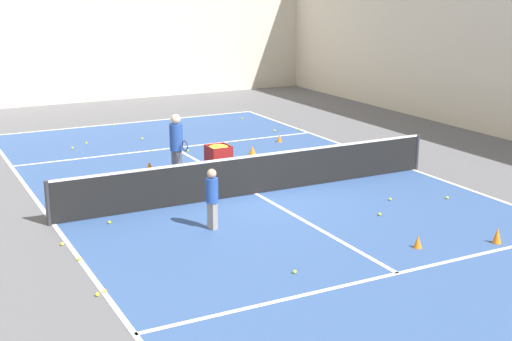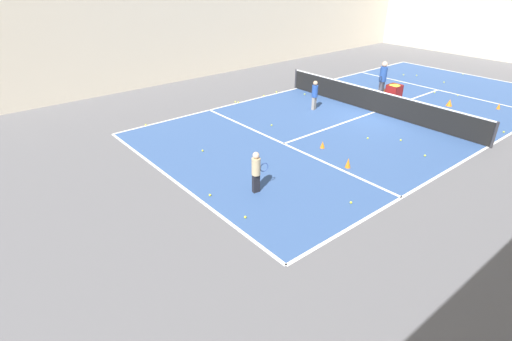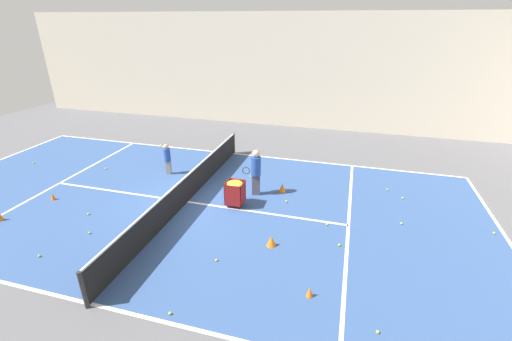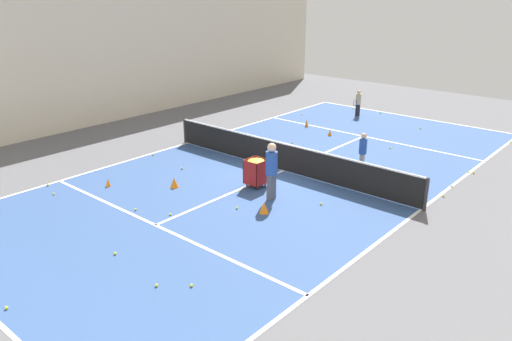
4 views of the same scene
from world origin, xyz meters
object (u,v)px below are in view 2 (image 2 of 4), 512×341
object	(u,v)px
training_cone_1	(383,88)
training_cone_0	(450,103)
ball_cart	(394,90)
tennis_net	(376,101)
child_midcourt	(315,93)
player_near_baseline	(256,169)
coach_at_net	(383,77)

from	to	relation	value
training_cone_1	training_cone_0	bearing A→B (deg)	6.49
ball_cart	tennis_net	bearing A→B (deg)	-82.46
training_cone_0	child_midcourt	bearing A→B (deg)	-124.82
training_cone_0	player_near_baseline	bearing A→B (deg)	-88.30
tennis_net	child_midcourt	xyz separation A→B (m)	(-2.02, -1.85, 0.24)
coach_at_net	training_cone_0	distance (m)	3.33
player_near_baseline	child_midcourt	xyz separation A→B (m)	(-4.09, 6.82, 0.03)
player_near_baseline	training_cone_1	size ratio (longest dim) A/B	3.90
player_near_baseline	coach_at_net	world-z (taller)	coach_at_net
tennis_net	coach_at_net	world-z (taller)	coach_at_net
tennis_net	ball_cart	distance (m)	1.76
coach_at_net	training_cone_1	world-z (taller)	coach_at_net
coach_at_net	training_cone_1	bearing A→B (deg)	-161.48
child_midcourt	training_cone_1	bearing A→B (deg)	-17.12
tennis_net	coach_at_net	size ratio (longest dim) A/B	5.82
player_near_baseline	coach_at_net	xyz separation A→B (m)	(-3.31, 10.88, 0.28)
ball_cart	training_cone_1	size ratio (longest dim) A/B	2.81
tennis_net	player_near_baseline	size ratio (longest dim) A/B	7.98
training_cone_1	coach_at_net	bearing A→B (deg)	-62.53
coach_at_net	tennis_net	bearing A→B (deg)	20.45
tennis_net	training_cone_1	xyz separation A→B (m)	(-1.72, 3.11, -0.36)
tennis_net	player_near_baseline	bearing A→B (deg)	-76.60
coach_at_net	training_cone_0	world-z (taller)	coach_at_net
training_cone_0	coach_at_net	bearing A→B (deg)	-156.20
child_midcourt	coach_at_net	bearing A→B (deg)	-24.47
player_near_baseline	child_midcourt	size ratio (longest dim) A/B	0.97
ball_cart	training_cone_0	world-z (taller)	ball_cart
tennis_net	player_near_baseline	xyz separation A→B (m)	(2.07, -8.67, 0.22)
tennis_net	child_midcourt	bearing A→B (deg)	-137.51
ball_cart	training_cone_1	world-z (taller)	ball_cart
coach_at_net	training_cone_0	xyz separation A→B (m)	(2.95, 1.30, -0.86)
tennis_net	child_midcourt	world-z (taller)	child_midcourt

